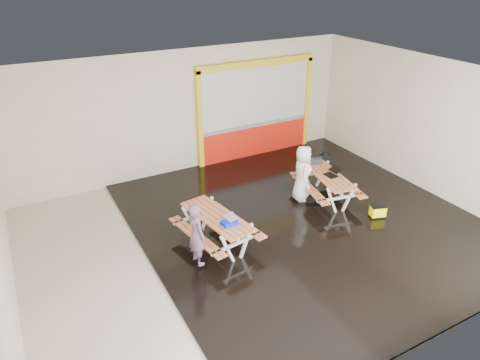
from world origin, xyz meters
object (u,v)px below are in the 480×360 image
laptop_right (332,173)px  backpack (325,161)px  blue_pouch (229,223)px  picnic_table_left (216,223)px  laptop_left (227,221)px  person_left (197,234)px  fluke_bag (378,211)px  dark_case (311,198)px  person_right (302,173)px  picnic_table_right (327,180)px  toolbox (315,160)px

laptop_right → backpack: backpack is taller
laptop_right → blue_pouch: size_ratio=1.26×
picnic_table_left → laptop_left: (0.08, -0.35, 0.22)m
person_left → backpack: 4.90m
person_left → fluke_bag: 4.58m
dark_case → fluke_bag: size_ratio=0.82×
blue_pouch → fluke_bag: size_ratio=0.73×
laptop_left → dark_case: bearing=17.7°
dark_case → fluke_bag: bearing=-57.9°
person_right → laptop_right: person_right is taller
picnic_table_right → person_right: size_ratio=1.39×
toolbox → laptop_right: bearing=-93.3°
picnic_table_right → fluke_bag: size_ratio=4.83×
person_left → dark_case: 3.84m
picnic_table_left → dark_case: 3.07m
person_left → blue_pouch: person_left is taller
laptop_right → picnic_table_right: bearing=123.6°
picnic_table_right → fluke_bag: (0.51, -1.32, -0.37)m
blue_pouch → fluke_bag: bearing=-6.4°
picnic_table_right → backpack: bearing=55.9°
picnic_table_left → backpack: 4.12m
laptop_left → backpack: size_ratio=0.73×
picnic_table_right → laptop_left: size_ratio=5.81×
blue_pouch → dark_case: size_ratio=0.89×
picnic_table_right → blue_pouch: size_ratio=6.62×
picnic_table_left → person_right: (2.78, 0.76, 0.20)m
blue_pouch → dark_case: (2.89, 1.00, -0.68)m
laptop_right → laptop_left: bearing=-167.7°
laptop_right → backpack: 1.04m
laptop_left → fluke_bag: laptop_left is taller
picnic_table_left → toolbox: 3.66m
dark_case → picnic_table_left: bearing=-169.2°
person_right → fluke_bag: size_ratio=3.47×
person_left → person_right: (3.43, 1.23, -0.01)m
laptop_left → fluke_bag: 3.86m
picnic_table_right → backpack: 1.00m
picnic_table_left → dark_case: (2.98, 0.57, -0.46)m
toolbox → backpack: 0.49m
picnic_table_left → dark_case: size_ratio=5.95×
toolbox → backpack: size_ratio=0.85×
dark_case → toolbox: bearing=50.6°
laptop_right → toolbox: (0.04, 0.79, 0.03)m
person_right → toolbox: bearing=-35.7°
laptop_right → fluke_bag: bearing=-69.9°
backpack → dark_case: backpack is taller
picnic_table_right → laptop_left: bearing=-165.9°
person_left → blue_pouch: (0.74, 0.04, 0.01)m
person_right → fluke_bag: person_right is taller
person_right → picnic_table_right: bearing=-92.8°
picnic_table_left → laptop_left: laptop_left is taller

